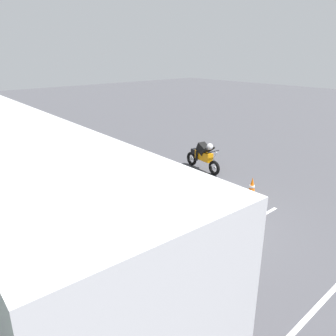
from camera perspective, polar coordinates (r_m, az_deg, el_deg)
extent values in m
plane|color=#424247|center=(9.56, 4.74, -9.65)|extent=(80.00, 80.00, 0.00)
cube|color=silver|center=(8.05, -25.89, -2.89)|extent=(11.43, 2.95, 2.80)
cube|color=black|center=(8.21, -17.93, 2.72)|extent=(9.52, 0.42, 1.01)
cube|color=red|center=(8.58, -17.19, -4.46)|extent=(9.97, 0.43, 0.28)
cube|color=black|center=(8.75, -24.29, -12.79)|extent=(10.51, 2.71, 0.45)
torus|color=black|center=(12.38, -24.50, -1.89)|extent=(1.01, 0.36, 1.00)
torus|color=black|center=(5.99, -1.40, -24.38)|extent=(1.01, 0.36, 1.00)
cylinder|color=black|center=(8.31, -4.68, -10.59)|extent=(0.14, 0.14, 0.80)
cube|color=black|center=(8.55, -4.35, -13.07)|extent=(0.14, 0.27, 0.10)
cylinder|color=black|center=(8.19, -4.16, -11.08)|extent=(0.14, 0.14, 0.80)
cube|color=black|center=(8.43, -3.84, -13.57)|extent=(0.14, 0.27, 0.10)
cube|color=#D8F233|center=(7.90, -4.56, -6.25)|extent=(0.42, 0.34, 0.67)
cube|color=silver|center=(7.90, -4.56, -6.25)|extent=(0.43, 0.35, 0.06)
cylinder|color=#D8F233|center=(8.09, -5.35, -5.51)|extent=(0.10, 0.10, 0.63)
sphere|color=tan|center=(8.23, -5.28, -7.50)|extent=(0.10, 0.10, 0.09)
cylinder|color=#D8F233|center=(7.70, -3.73, -6.80)|extent=(0.10, 0.10, 0.63)
sphere|color=tan|center=(7.85, -3.68, -8.87)|extent=(0.10, 0.10, 0.09)
sphere|color=tan|center=(7.71, -4.65, -3.08)|extent=(0.28, 0.28, 0.24)
cylinder|color=black|center=(9.20, -6.81, -7.64)|extent=(0.13, 0.13, 0.77)
cube|color=black|center=(9.42, -6.50, -9.84)|extent=(0.12, 0.27, 0.10)
cylinder|color=black|center=(9.08, -6.28, -8.02)|extent=(0.13, 0.13, 0.77)
cube|color=black|center=(9.30, -5.97, -10.24)|extent=(0.12, 0.27, 0.10)
cube|color=#3F594C|center=(8.84, -6.72, -3.78)|extent=(0.40, 0.30, 0.64)
cylinder|color=#3F594C|center=(9.03, -7.52, -3.20)|extent=(0.10, 0.10, 0.61)
sphere|color=tan|center=(9.15, -7.44, -4.96)|extent=(0.10, 0.10, 0.09)
cylinder|color=#3F594C|center=(8.65, -5.90, -4.19)|extent=(0.10, 0.10, 0.61)
sphere|color=tan|center=(8.77, -5.83, -6.00)|extent=(0.10, 0.10, 0.09)
sphere|color=tan|center=(8.67, -6.84, -1.02)|extent=(0.24, 0.24, 0.23)
cylinder|color=black|center=(9.95, -11.38, -5.65)|extent=(0.14, 0.14, 0.78)
cube|color=black|center=(10.15, -11.01, -7.80)|extent=(0.14, 0.27, 0.10)
cylinder|color=black|center=(9.82, -11.05, -6.00)|extent=(0.14, 0.14, 0.78)
cube|color=black|center=(10.02, -10.68, -8.17)|extent=(0.14, 0.27, 0.10)
cube|color=black|center=(9.60, -11.50, -1.94)|extent=(0.42, 0.34, 0.65)
cylinder|color=black|center=(9.81, -11.99, -1.41)|extent=(0.10, 0.10, 0.62)
sphere|color=tan|center=(9.92, -11.87, -3.09)|extent=(0.10, 0.10, 0.09)
cylinder|color=black|center=(9.39, -10.99, -2.31)|extent=(0.10, 0.10, 0.62)
sphere|color=tan|center=(9.51, -10.87, -4.05)|extent=(0.10, 0.10, 0.09)
sphere|color=tan|center=(9.45, -11.69, 0.68)|extent=(0.27, 0.27, 0.24)
cylinder|color=black|center=(10.81, -13.70, -3.77)|extent=(0.13, 0.13, 0.78)
cube|color=black|center=(11.00, -13.34, -5.76)|extent=(0.11, 0.27, 0.10)
cylinder|color=black|center=(10.68, -13.25, -4.02)|extent=(0.13, 0.13, 0.78)
cube|color=black|center=(10.87, -12.90, -6.03)|extent=(0.11, 0.27, 0.10)
cube|color=#3F594C|center=(10.49, -13.78, -0.31)|extent=(0.39, 0.30, 0.65)
cylinder|color=#3F594C|center=(10.68, -14.45, 0.08)|extent=(0.09, 0.09, 0.62)
sphere|color=tan|center=(10.78, -14.32, -1.46)|extent=(0.09, 0.09, 0.09)
cylinder|color=#3F594C|center=(10.29, -13.09, -0.55)|extent=(0.09, 0.09, 0.62)
sphere|color=tan|center=(10.39, -12.96, -2.15)|extent=(0.09, 0.09, 0.09)
sphere|color=tan|center=(10.34, -13.98, 2.09)|extent=(0.25, 0.25, 0.23)
torus|color=black|center=(12.02, -20.80, -3.02)|extent=(0.61, 0.23, 0.60)
cylinder|color=silver|center=(12.02, -20.80, -3.02)|extent=(0.13, 0.12, 0.12)
torus|color=black|center=(10.87, -16.86, -4.96)|extent=(0.61, 0.23, 0.60)
cylinder|color=silver|center=(10.87, -16.86, -4.96)|extent=(0.14, 0.14, 0.12)
cylinder|color=silver|center=(11.86, -20.87, -1.52)|extent=(0.32, 0.11, 0.67)
cube|color=black|center=(11.37, -19.31, -2.32)|extent=(0.87, 0.41, 0.36)
cube|color=black|center=(10.97, -18.00, -2.69)|extent=(0.55, 0.30, 0.20)
cylinder|color=silver|center=(11.09, -18.79, -3.98)|extent=(0.46, 0.15, 0.08)
cylinder|color=black|center=(11.72, -20.92, -0.20)|extent=(0.13, 0.58, 0.04)
torus|color=black|center=(13.15, 8.04, 0.03)|extent=(0.61, 0.20, 0.60)
cylinder|color=silver|center=(13.15, 8.04, 0.03)|extent=(0.13, 0.11, 0.12)
torus|color=black|center=(14.20, 4.14, 1.64)|extent=(0.61, 0.20, 0.60)
cylinder|color=silver|center=(14.20, 4.14, 1.64)|extent=(0.13, 0.13, 0.12)
cylinder|color=silver|center=(13.08, 7.97, 1.53)|extent=(0.32, 0.09, 0.67)
cube|color=orange|center=(13.51, 6.26, 2.11)|extent=(0.87, 0.38, 0.36)
cube|color=black|center=(13.85, 4.99, 2.80)|extent=(0.54, 0.28, 0.20)
cylinder|color=silver|center=(13.92, 5.71, 1.75)|extent=(0.46, 0.13, 0.08)
cylinder|color=black|center=(13.02, 7.88, 2.85)|extent=(0.11, 0.58, 0.04)
cube|color=black|center=(13.48, 6.11, 3.36)|extent=(0.59, 0.40, 0.51)
sphere|color=white|center=(13.14, 7.28, 3.70)|extent=(0.29, 0.29, 0.26)
cylinder|color=black|center=(13.16, 6.32, 2.95)|extent=(0.43, 0.14, 0.33)
cylinder|color=black|center=(13.59, 5.01, 2.12)|extent=(0.11, 0.11, 0.40)
cylinder|color=black|center=(13.39, 7.50, 3.19)|extent=(0.43, 0.14, 0.33)
cylinder|color=black|center=(13.81, 6.17, 2.37)|extent=(0.11, 0.11, 0.40)
cube|color=orange|center=(11.73, 14.29, -4.39)|extent=(0.34, 0.34, 0.03)
cone|color=orange|center=(11.61, 14.42, -2.97)|extent=(0.26, 0.26, 0.60)
cylinder|color=white|center=(11.62, 14.40, -3.10)|extent=(0.19, 0.19, 0.07)
cube|color=white|center=(8.07, 27.04, -18.12)|extent=(0.14, 4.01, 0.01)
cube|color=white|center=(9.16, 10.38, -11.33)|extent=(0.14, 4.80, 0.01)
cube|color=white|center=(10.89, -1.32, -5.73)|extent=(0.14, 4.97, 0.01)
cube|color=white|center=(13.01, -9.37, -1.65)|extent=(0.13, 3.72, 0.01)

